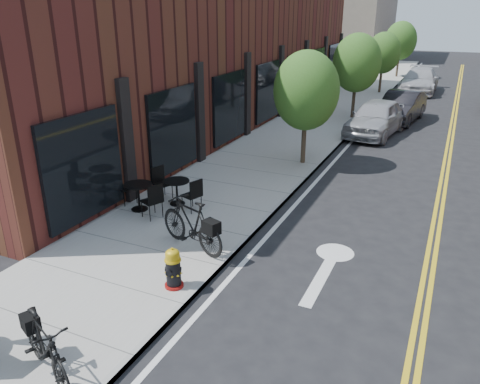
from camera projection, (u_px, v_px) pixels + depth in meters
The scene contains 16 objects.
ground at pixel (184, 309), 8.63m from camera, with size 120.00×120.00×0.00m, color black.
sidewalk_near at pixel (275, 152), 17.82m from camera, with size 4.00×70.00×0.12m, color #9E9B93.
building_near at pixel (217, 46), 21.68m from camera, with size 5.00×28.00×7.00m, color #4B1B18.
bg_building_left at pixel (350, 9), 50.40m from camera, with size 8.00×14.00×10.00m, color #726656.
tree_near_a at pixel (306, 91), 15.49m from camera, with size 2.20×2.20×3.81m.
tree_near_b at pixel (357, 63), 22.20m from camera, with size 2.30×2.30×3.98m.
tree_near_c at pixel (383, 53), 29.02m from camera, with size 2.10×2.10×3.67m.
tree_near_d at pixel (401, 41), 35.67m from camera, with size 2.40×2.40×4.11m.
fire_hydrant at pixel (173, 268), 8.97m from camera, with size 0.48×0.48×0.84m.
bicycle_left at pixel (191, 224), 10.36m from camera, with size 0.56×1.99×1.20m, color black.
bicycle_right at pixel (45, 348), 6.71m from camera, with size 0.48×1.72×1.03m, color black.
bistro_set_b at pixel (138, 193), 12.40m from camera, with size 1.78×1.10×0.95m.
bistro_set_c at pixel (177, 189), 12.77m from camera, with size 1.70×0.94×0.90m.
parked_car_a at pixel (376, 118), 20.12m from camera, with size 1.78×4.44×1.51m, color #A4A5AC.
parked_car_b at pixel (401, 107), 22.51m from camera, with size 1.52×4.34×1.43m, color black.
parked_car_c at pixel (419, 80), 30.23m from camera, with size 2.15×5.29×1.54m, color #B8B8BD.
Camera 1 is at (3.97, -6.12, 5.20)m, focal length 35.00 mm.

